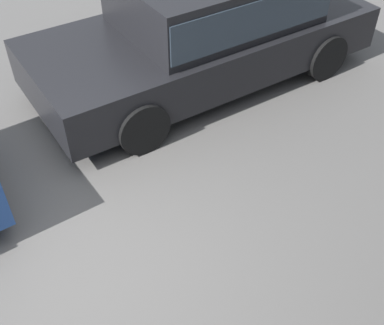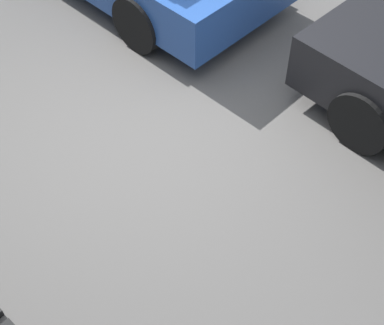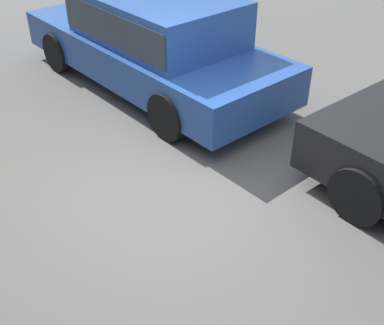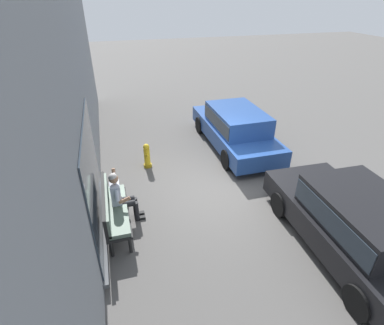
% 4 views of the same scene
% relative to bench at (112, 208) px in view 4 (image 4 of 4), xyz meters
% --- Properties ---
extents(ground_plane, '(60.00, 60.00, 0.00)m').
position_rel_bench_xyz_m(ground_plane, '(0.90, -2.90, -0.60)').
color(ground_plane, '#565451').
extents(building_facade, '(18.00, 0.51, 5.18)m').
position_rel_bench_xyz_m(building_facade, '(0.90, 0.50, 1.98)').
color(building_facade, gray).
rests_on(building_facade, ground_plane).
extents(bench, '(1.92, 0.55, 1.03)m').
position_rel_bench_xyz_m(bench, '(0.00, 0.00, 0.00)').
color(bench, black).
rests_on(bench, ground_plane).
extents(person_on_phone, '(0.73, 0.74, 1.37)m').
position_rel_bench_xyz_m(person_on_phone, '(0.23, -0.23, 0.12)').
color(person_on_phone, black).
rests_on(person_on_phone, ground_plane).
extents(parked_car_near, '(4.52, 2.06, 1.45)m').
position_rel_bench_xyz_m(parked_car_near, '(-2.12, -4.85, 0.18)').
color(parked_car_near, black).
rests_on(parked_car_near, ground_plane).
extents(parked_car_mid, '(4.64, 1.88, 1.43)m').
position_rel_bench_xyz_m(parked_car_mid, '(3.21, -4.41, 0.18)').
color(parked_car_mid, '#23478E').
rests_on(parked_car_mid, ground_plane).
extents(fire_hydrant, '(0.38, 0.26, 0.81)m').
position_rel_bench_xyz_m(fire_hydrant, '(2.63, -1.17, -0.21)').
color(fire_hydrant, olive).
rests_on(fire_hydrant, ground_plane).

